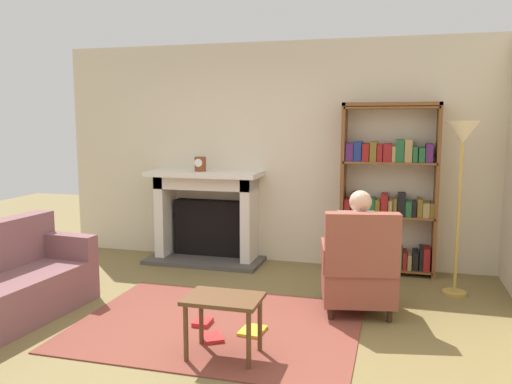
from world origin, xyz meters
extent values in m
plane|color=olive|center=(0.00, 0.00, 0.00)|extent=(14.00, 14.00, 0.00)
cube|color=beige|center=(0.00, 2.55, 1.35)|extent=(5.60, 0.10, 2.70)
cube|color=brown|center=(0.00, 0.30, 0.01)|extent=(2.40, 1.80, 0.01)
cube|color=#4C4742|center=(-0.83, 2.18, 0.03)|extent=(1.44, 0.64, 0.05)
cube|color=black|center=(-0.83, 2.40, 0.40)|extent=(0.92, 0.20, 0.70)
cube|color=silver|center=(-1.39, 2.28, 0.54)|extent=(0.12, 0.44, 1.08)
cube|color=silver|center=(-0.27, 2.28, 0.54)|extent=(0.12, 0.44, 1.08)
cube|color=silver|center=(-0.83, 2.28, 1.00)|extent=(1.24, 0.44, 0.16)
cube|color=silver|center=(-0.83, 2.22, 1.11)|extent=(1.40, 0.56, 0.06)
cylinder|color=brown|center=(-0.88, 2.20, 1.23)|extent=(0.14, 0.14, 0.18)
cylinder|color=white|center=(-0.88, 2.14, 1.25)|extent=(0.10, 0.01, 0.10)
cube|color=brown|center=(0.85, 2.34, 0.98)|extent=(0.04, 0.32, 1.96)
cube|color=brown|center=(1.88, 2.34, 0.98)|extent=(0.04, 0.32, 1.96)
cube|color=brown|center=(1.36, 2.34, 1.94)|extent=(1.07, 0.32, 0.04)
cube|color=brown|center=(1.36, 2.34, 0.06)|extent=(1.03, 0.32, 0.02)
cube|color=black|center=(0.91, 2.33, 0.18)|extent=(0.06, 0.26, 0.21)
cube|color=black|center=(0.98, 2.33, 0.17)|extent=(0.08, 0.26, 0.20)
cube|color=#4C1E59|center=(1.06, 2.33, 0.18)|extent=(0.07, 0.26, 0.22)
cube|color=maroon|center=(1.12, 2.33, 0.16)|extent=(0.04, 0.26, 0.17)
cube|color=#1E592D|center=(1.18, 2.33, 0.17)|extent=(0.06, 0.26, 0.19)
cube|color=brown|center=(1.25, 2.33, 0.19)|extent=(0.06, 0.26, 0.24)
cube|color=#997F4C|center=(1.30, 2.33, 0.16)|extent=(0.04, 0.26, 0.17)
cube|color=#4C1E59|center=(1.36, 2.33, 0.15)|extent=(0.06, 0.26, 0.16)
cube|color=navy|center=(1.43, 2.33, 0.15)|extent=(0.08, 0.26, 0.16)
cube|color=#1E592D|center=(1.51, 2.33, 0.19)|extent=(0.06, 0.26, 0.23)
cube|color=maroon|center=(1.57, 2.33, 0.17)|extent=(0.04, 0.26, 0.20)
cube|color=#997F4C|center=(1.62, 2.33, 0.16)|extent=(0.04, 0.26, 0.17)
cube|color=black|center=(1.68, 2.33, 0.18)|extent=(0.06, 0.26, 0.21)
cube|color=black|center=(1.74, 2.33, 0.20)|extent=(0.04, 0.26, 0.26)
cube|color=maroon|center=(1.80, 2.33, 0.20)|extent=(0.07, 0.26, 0.26)
cube|color=brown|center=(1.36, 2.34, 0.67)|extent=(1.03, 0.32, 0.02)
cube|color=maroon|center=(0.91, 2.33, 0.77)|extent=(0.07, 0.26, 0.17)
cube|color=maroon|center=(1.00, 2.33, 0.81)|extent=(0.09, 0.26, 0.25)
cube|color=#1E592D|center=(1.08, 2.33, 0.79)|extent=(0.05, 0.26, 0.22)
cube|color=navy|center=(1.13, 2.33, 0.78)|extent=(0.04, 0.26, 0.20)
cube|color=#1E592D|center=(1.18, 2.33, 0.78)|extent=(0.07, 0.26, 0.19)
cube|color=brown|center=(1.25, 2.33, 0.77)|extent=(0.05, 0.26, 0.18)
cube|color=maroon|center=(1.32, 2.33, 0.80)|extent=(0.08, 0.26, 0.24)
cube|color=#997F4C|center=(1.39, 2.33, 0.77)|extent=(0.04, 0.26, 0.17)
cube|color=brown|center=(1.44, 2.33, 0.78)|extent=(0.04, 0.26, 0.20)
cube|color=black|center=(1.51, 2.33, 0.81)|extent=(0.09, 0.26, 0.25)
cube|color=#1E592D|center=(1.59, 2.33, 0.77)|extent=(0.07, 0.26, 0.17)
cube|color=black|center=(1.65, 2.33, 0.77)|extent=(0.05, 0.26, 0.17)
cube|color=brown|center=(1.71, 2.33, 0.79)|extent=(0.05, 0.26, 0.20)
cube|color=#997F4C|center=(1.78, 2.33, 0.77)|extent=(0.07, 0.26, 0.16)
cube|color=brown|center=(1.85, 2.33, 0.77)|extent=(0.07, 0.26, 0.16)
cube|color=brown|center=(1.36, 2.34, 1.28)|extent=(1.03, 0.32, 0.02)
cube|color=#4C1E59|center=(0.92, 2.33, 1.40)|extent=(0.08, 0.26, 0.20)
cube|color=navy|center=(1.01, 2.33, 1.41)|extent=(0.08, 0.26, 0.22)
cube|color=maroon|center=(1.10, 2.33, 1.40)|extent=(0.08, 0.26, 0.20)
cube|color=brown|center=(1.18, 2.33, 1.41)|extent=(0.07, 0.26, 0.22)
cube|color=maroon|center=(1.25, 2.33, 1.39)|extent=(0.06, 0.26, 0.20)
cube|color=maroon|center=(1.34, 2.33, 1.40)|extent=(0.09, 0.26, 0.20)
cube|color=#997F4C|center=(1.41, 2.33, 1.38)|extent=(0.04, 0.26, 0.18)
cube|color=#1E592D|center=(1.47, 2.33, 1.42)|extent=(0.09, 0.26, 0.25)
cube|color=#997F4C|center=(1.56, 2.33, 1.42)|extent=(0.08, 0.26, 0.25)
cube|color=#1E592D|center=(1.64, 2.33, 1.38)|extent=(0.05, 0.26, 0.17)
cube|color=#1E592D|center=(1.71, 2.33, 1.38)|extent=(0.07, 0.26, 0.16)
cube|color=#4C1E59|center=(1.78, 2.33, 1.40)|extent=(0.08, 0.26, 0.21)
cube|color=brown|center=(1.36, 2.34, 1.90)|extent=(1.03, 0.32, 0.02)
cylinder|color=#331E14|center=(1.34, 1.24, 0.06)|extent=(0.05, 0.05, 0.12)
cylinder|color=#331E14|center=(0.84, 1.15, 0.06)|extent=(0.05, 0.05, 0.12)
cylinder|color=#331E14|center=(1.43, 0.77, 0.06)|extent=(0.05, 0.05, 0.12)
cylinder|color=#331E14|center=(0.93, 0.68, 0.06)|extent=(0.05, 0.05, 0.12)
cube|color=brown|center=(1.14, 0.96, 0.27)|extent=(0.74, 0.71, 0.30)
cube|color=brown|center=(1.18, 0.73, 0.70)|extent=(0.66, 0.28, 0.55)
cube|color=brown|center=(1.40, 1.01, 0.53)|extent=(0.22, 0.55, 0.22)
cube|color=brown|center=(0.87, 0.91, 0.53)|extent=(0.22, 0.55, 0.22)
cube|color=silver|center=(1.14, 0.91, 0.67)|extent=(0.35, 0.26, 0.50)
sphere|color=#D8AD8C|center=(1.14, 0.91, 1.04)|extent=(0.20, 0.20, 0.20)
cube|color=#191E3F|center=(1.19, 1.12, 0.47)|extent=(0.19, 0.42, 0.12)
cube|color=#191E3F|center=(1.03, 1.09, 0.47)|extent=(0.19, 0.42, 0.12)
cylinder|color=#191E3F|center=(1.15, 1.31, 0.21)|extent=(0.10, 0.10, 0.42)
cylinder|color=#191E3F|center=(0.99, 1.28, 0.21)|extent=(0.10, 0.10, 0.42)
cube|color=white|center=(1.08, 1.24, 0.77)|extent=(0.37, 0.17, 0.25)
cube|color=#7D5054|center=(-1.79, -0.14, 0.20)|extent=(0.84, 1.75, 0.40)
cube|color=#7D5054|center=(-1.73, 0.63, 0.52)|extent=(0.71, 0.22, 0.24)
cube|color=brown|center=(0.25, -0.25, 0.45)|extent=(0.56, 0.39, 0.03)
cylinder|color=brown|center=(0.01, -0.41, 0.22)|extent=(0.04, 0.04, 0.44)
cylinder|color=brown|center=(0.48, -0.41, 0.22)|extent=(0.04, 0.04, 0.44)
cylinder|color=brown|center=(0.01, -0.10, 0.22)|extent=(0.04, 0.04, 0.44)
cylinder|color=brown|center=(0.48, -0.10, 0.22)|extent=(0.04, 0.04, 0.44)
cube|color=red|center=(-0.12, 0.27, 0.03)|extent=(0.14, 0.18, 0.04)
cube|color=red|center=(0.06, 0.00, 0.03)|extent=(0.24, 0.25, 0.03)
cube|color=gold|center=(0.34, 0.22, 0.02)|extent=(0.21, 0.26, 0.03)
cylinder|color=#B7933F|center=(2.06, 1.72, 0.01)|extent=(0.24, 0.24, 0.03)
cylinder|color=#B7933F|center=(2.06, 1.72, 0.79)|extent=(0.03, 0.03, 1.51)
cone|color=beige|center=(2.06, 1.72, 1.64)|extent=(0.32, 0.32, 0.22)
camera|label=1|loc=(1.45, -3.77, 1.76)|focal=36.69mm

